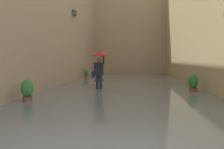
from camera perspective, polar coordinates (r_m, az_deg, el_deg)
ground_plane at (r=13.69m, az=3.38°, el=-3.02°), size 60.00×60.00×0.00m
flood_water at (r=13.68m, az=3.39°, el=-2.65°), size 8.09×27.33×0.18m
building_facade_left at (r=14.43m, az=22.41°, el=14.34°), size 2.04×25.33×8.67m
building_facade_far at (r=25.44m, az=4.42°, el=12.26°), size 10.89×1.80×10.77m
person_wading at (r=11.32m, az=-3.07°, el=2.79°), size 0.97×0.97×2.06m
potted_plant_near_left at (r=11.08m, az=19.16°, el=-2.15°), size 0.43×0.43×0.96m
potted_plant_far_right at (r=8.50m, az=-19.92°, el=-3.88°), size 0.43×0.43×0.93m
potted_plant_near_right at (r=18.26m, az=-6.34°, el=0.10°), size 0.34×0.34×0.87m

